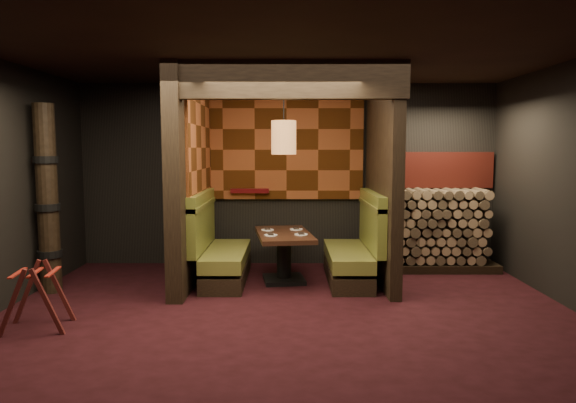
# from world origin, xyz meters

# --- Properties ---
(floor) EXTENTS (6.50, 5.50, 0.02)m
(floor) POSITION_xyz_m (0.00, 0.00, -0.01)
(floor) COLOR black
(floor) RESTS_ON ground
(ceiling) EXTENTS (6.50, 5.50, 0.02)m
(ceiling) POSITION_xyz_m (0.00, 0.00, 2.86)
(ceiling) COLOR black
(ceiling) RESTS_ON ground
(wall_back) EXTENTS (6.50, 0.02, 2.85)m
(wall_back) POSITION_xyz_m (0.00, 2.76, 1.43)
(wall_back) COLOR black
(wall_back) RESTS_ON ground
(wall_front) EXTENTS (6.50, 0.02, 2.85)m
(wall_front) POSITION_xyz_m (0.00, -2.76, 1.43)
(wall_front) COLOR black
(wall_front) RESTS_ON ground
(partition_left) EXTENTS (0.20, 2.20, 2.85)m
(partition_left) POSITION_xyz_m (-1.35, 1.65, 1.43)
(partition_left) COLOR black
(partition_left) RESTS_ON floor
(partition_right) EXTENTS (0.15, 2.10, 2.85)m
(partition_right) POSITION_xyz_m (1.30, 1.70, 1.43)
(partition_right) COLOR black
(partition_right) RESTS_ON floor
(header_beam) EXTENTS (2.85, 0.18, 0.44)m
(header_beam) POSITION_xyz_m (-0.02, 0.70, 2.63)
(header_beam) COLOR black
(header_beam) RESTS_ON partition_left
(tapa_back_panel) EXTENTS (2.40, 0.06, 1.55)m
(tapa_back_panel) POSITION_xyz_m (-0.02, 2.71, 1.82)
(tapa_back_panel) COLOR brown
(tapa_back_panel) RESTS_ON wall_back
(tapa_side_panel) EXTENTS (0.04, 1.85, 1.45)m
(tapa_side_panel) POSITION_xyz_m (-1.23, 1.82, 1.85)
(tapa_side_panel) COLOR brown
(tapa_side_panel) RESTS_ON partition_left
(lacquer_shelf) EXTENTS (0.60, 0.12, 0.07)m
(lacquer_shelf) POSITION_xyz_m (-0.60, 2.65, 1.18)
(lacquer_shelf) COLOR #510B0E
(lacquer_shelf) RESTS_ON wall_back
(booth_bench_left) EXTENTS (0.68, 1.60, 1.14)m
(booth_bench_left) POSITION_xyz_m (-0.96, 1.65, 0.40)
(booth_bench_left) COLOR black
(booth_bench_left) RESTS_ON floor
(booth_bench_right) EXTENTS (0.68, 1.60, 1.14)m
(booth_bench_right) POSITION_xyz_m (0.93, 1.65, 0.40)
(booth_bench_right) COLOR black
(booth_bench_right) RESTS_ON floor
(dining_table) EXTENTS (0.88, 1.39, 0.69)m
(dining_table) POSITION_xyz_m (-0.06, 1.61, 0.45)
(dining_table) COLOR black
(dining_table) RESTS_ON floor
(place_settings) EXTENTS (0.65, 0.68, 0.03)m
(place_settings) POSITION_xyz_m (-0.06, 1.61, 0.70)
(place_settings) COLOR white
(place_settings) RESTS_ON dining_table
(pendant_lamp) EXTENTS (0.33, 0.33, 1.09)m
(pendant_lamp) POSITION_xyz_m (-0.06, 1.56, 1.99)
(pendant_lamp) COLOR #A36937
(pendant_lamp) RESTS_ON ceiling
(luggage_rack) EXTENTS (0.72, 0.56, 0.72)m
(luggage_rack) POSITION_xyz_m (-2.57, -0.26, 0.36)
(luggage_rack) COLOR #4B1816
(luggage_rack) RESTS_ON floor
(totem_column) EXTENTS (0.31, 0.31, 2.40)m
(totem_column) POSITION_xyz_m (-3.05, 1.10, 1.19)
(totem_column) COLOR black
(totem_column) RESTS_ON floor
(firewood_stack) EXTENTS (1.73, 0.70, 1.22)m
(firewood_stack) POSITION_xyz_m (2.29, 2.35, 0.61)
(firewood_stack) COLOR black
(firewood_stack) RESTS_ON floor
(mosaic_header) EXTENTS (1.83, 0.10, 0.56)m
(mosaic_header) POSITION_xyz_m (2.29, 2.68, 1.50)
(mosaic_header) COLOR maroon
(mosaic_header) RESTS_ON wall_back
(bay_front_post) EXTENTS (0.08, 0.08, 2.85)m
(bay_front_post) POSITION_xyz_m (1.39, 1.96, 1.43)
(bay_front_post) COLOR black
(bay_front_post) RESTS_ON floor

